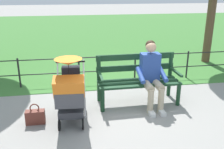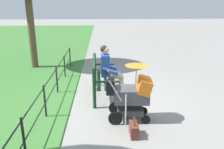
{
  "view_description": "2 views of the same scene",
  "coord_description": "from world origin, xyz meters",
  "px_view_note": "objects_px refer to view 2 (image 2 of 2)",
  "views": [
    {
      "loc": [
        0.84,
        4.44,
        2.22
      ],
      "look_at": [
        0.12,
        0.12,
        0.69
      ],
      "focal_mm": 40.49,
      "sensor_mm": 36.0,
      "label": 1
    },
    {
      "loc": [
        5.05,
        -0.11,
        2.29
      ],
      "look_at": [
        0.26,
        0.13,
        0.78
      ],
      "focal_mm": 36.29,
      "sensor_mm": 36.0,
      "label": 2
    }
  ],
  "objects_px": {
    "stroller": "(132,92)",
    "handbag": "(134,130)",
    "person_on_bench": "(109,68)",
    "park_bench": "(101,76)"
  },
  "relations": [
    {
      "from": "park_bench",
      "to": "person_on_bench",
      "type": "height_order",
      "value": "person_on_bench"
    },
    {
      "from": "stroller",
      "to": "park_bench",
      "type": "bearing_deg",
      "value": -155.15
    },
    {
      "from": "person_on_bench",
      "to": "stroller",
      "type": "xyz_separation_m",
      "value": [
        1.53,
        0.39,
        -0.08
      ]
    },
    {
      "from": "person_on_bench",
      "to": "handbag",
      "type": "relative_size",
      "value": 3.45
    },
    {
      "from": "park_bench",
      "to": "stroller",
      "type": "bearing_deg",
      "value": 24.85
    },
    {
      "from": "park_bench",
      "to": "person_on_bench",
      "type": "bearing_deg",
      "value": 133.23
    },
    {
      "from": "handbag",
      "to": "person_on_bench",
      "type": "bearing_deg",
      "value": -170.61
    },
    {
      "from": "stroller",
      "to": "handbag",
      "type": "bearing_deg",
      "value": -3.1
    },
    {
      "from": "person_on_bench",
      "to": "handbag",
      "type": "height_order",
      "value": "person_on_bench"
    },
    {
      "from": "person_on_bench",
      "to": "stroller",
      "type": "height_order",
      "value": "person_on_bench"
    }
  ]
}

